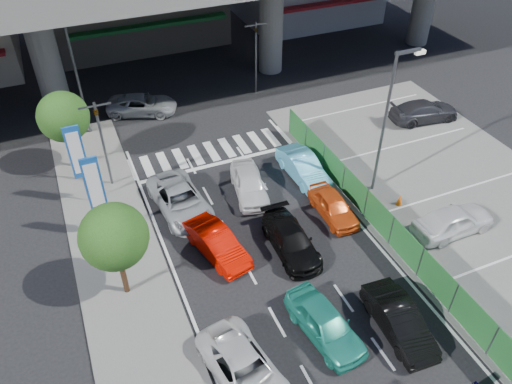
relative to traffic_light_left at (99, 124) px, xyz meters
name	(u,v)px	position (x,y,z in m)	size (l,w,h in m)	color
ground	(311,310)	(6.20, -12.00, -3.94)	(120.00, 120.00, 0.00)	black
parking_lot	(480,214)	(17.20, -10.00, -3.91)	(12.00, 28.00, 0.06)	#5F5F5D
sidewalk_left	(128,291)	(-0.80, -8.00, -3.88)	(4.00, 30.00, 0.12)	#5F5F5D
fence_run	(404,245)	(11.50, -11.00, -3.04)	(0.16, 22.00, 1.80)	#21632B
traffic_light_left	(99,124)	(0.00, 0.00, 0.00)	(1.60, 1.24, 5.20)	#595B60
traffic_light_right	(256,40)	(11.70, 7.00, 0.00)	(1.60, 1.24, 5.20)	#595B60
street_lamp_right	(389,113)	(13.37, -6.00, 0.83)	(1.65, 0.22, 8.00)	#595B60
street_lamp_left	(77,63)	(-0.13, 6.00, 0.83)	(1.65, 0.22, 8.00)	#595B60
signboard_near	(95,187)	(-1.00, -4.01, -0.87)	(0.80, 0.14, 4.70)	#595B60
signboard_far	(77,155)	(-1.40, -1.01, -0.87)	(0.80, 0.14, 4.70)	#595B60
tree_near	(114,237)	(-0.80, -8.00, -0.55)	(2.80, 2.80, 4.80)	#382314
tree_far	(63,117)	(-1.60, 2.50, -0.55)	(2.80, 2.80, 4.80)	#382314
sedan_white_mid_left	(245,370)	(2.40, -13.89, -3.30)	(2.11, 4.58, 1.27)	silver
taxi_teal_mid	(325,323)	(6.11, -13.26, -3.25)	(1.63, 4.05, 1.38)	teal
hatch_black_mid_right	(399,320)	(8.94, -14.29, -3.28)	(1.39, 3.99, 1.32)	black
taxi_orange_left	(217,243)	(3.64, -7.30, -3.27)	(1.41, 4.03, 1.33)	#EF0F00
sedan_black_mid	(291,240)	(6.97, -8.43, -3.31)	(1.75, 4.30, 1.25)	black
taxi_orange_right	(333,206)	(10.07, -7.03, -3.32)	(1.46, 3.62, 1.23)	#DD4E16
wagon_silver_front_left	(181,200)	(2.95, -3.61, -3.25)	(2.29, 4.97, 1.38)	#B1B6BA
sedan_white_front_mid	(249,184)	(6.77, -3.70, -3.25)	(1.62, 4.03, 1.37)	white
kei_truck_front_right	(303,167)	(10.13, -3.53, -3.25)	(1.46, 4.19, 1.38)	#5AC7F1
crossing_wagon_silver	(142,105)	(3.41, 7.24, -3.29)	(2.14, 4.65, 1.29)	#A9ACB0
parked_sedan_white	(453,220)	(14.85, -10.46, -3.15)	(1.71, 4.26, 1.45)	white
parked_sedan_dgrey	(424,111)	(20.37, -1.06, -3.20)	(1.89, 4.66, 1.35)	#2E2D33
traffic_cone	(400,200)	(13.72, -7.73, -3.55)	(0.33, 0.33, 0.65)	#E5590C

